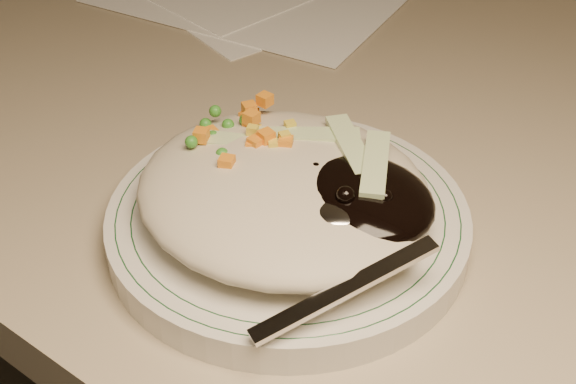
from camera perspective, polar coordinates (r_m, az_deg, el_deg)
The scene contains 4 objects.
desk at distance 0.77m, azimuth 12.97°, elevation -9.44°, with size 1.40×0.70×0.74m.
plate at distance 0.53m, azimuth -0.00°, elevation -2.24°, with size 0.24×0.24×0.02m, color silver.
plate_rim at distance 0.52m, azimuth 0.00°, elevation -1.40°, with size 0.22×0.22×0.00m.
meal at distance 0.51m, azimuth 0.33°, elevation 0.29°, with size 0.21×0.19×0.05m.
Camera 1 is at (0.17, 0.87, 1.09)m, focal length 50.00 mm.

